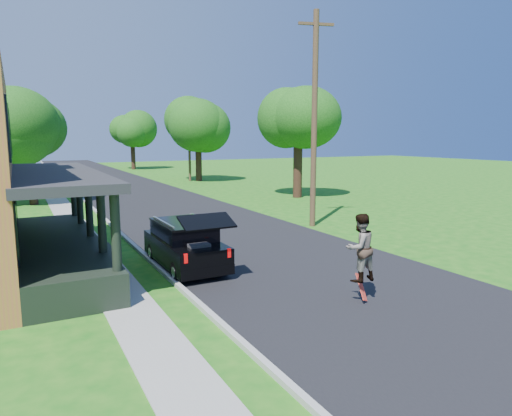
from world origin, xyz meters
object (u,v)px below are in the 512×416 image
black_suv (185,244)px  tree_right_near (298,118)px  skateboarder (360,248)px  utility_pole_near (314,118)px

black_suv → tree_right_near: bearing=45.7°
skateboarder → tree_right_near: size_ratio=0.21×
tree_right_near → utility_pole_near: utility_pole_near is taller
black_suv → skateboarder: bearing=-60.6°
skateboarder → tree_right_near: bearing=-122.0°
skateboarder → utility_pole_near: size_ratio=0.18×
black_suv → tree_right_near: 18.91m
skateboarder → tree_right_near: 21.12m
black_suv → skateboarder: (2.89, -5.08, 0.67)m
skateboarder → utility_pole_near: 10.83m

